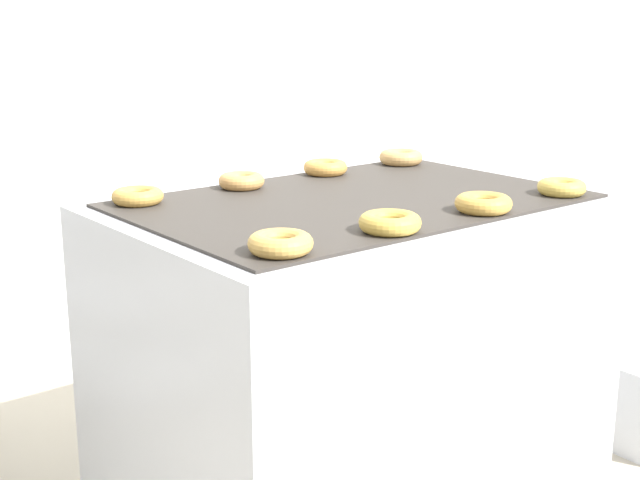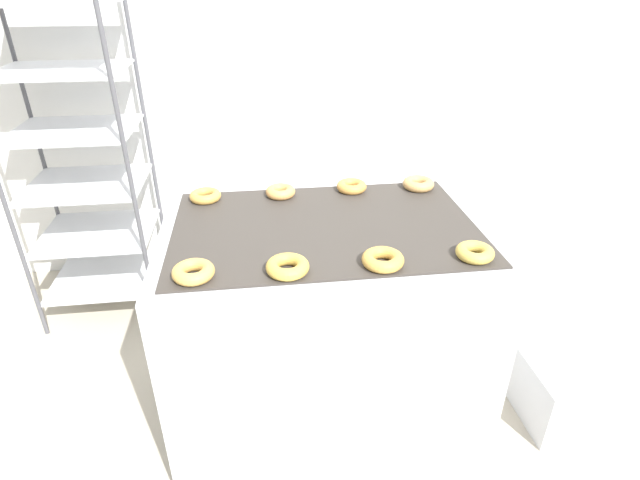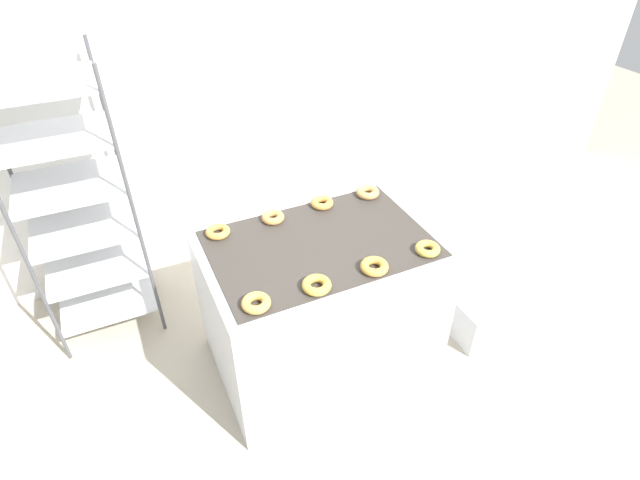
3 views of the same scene
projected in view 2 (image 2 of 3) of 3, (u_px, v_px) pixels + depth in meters
wall_back at (293, 54)px, 3.03m from camera, size 8.00×0.05×2.80m
fryer_machine at (324, 319)px, 2.24m from camera, size 1.32×0.91×0.94m
baking_rack_cart at (80, 158)px, 2.72m from camera, size 0.65×0.59×1.86m
glaze_bin at (567, 392)px, 2.28m from camera, size 0.39×0.35×0.30m
donut_near_left at (193, 272)px, 1.66m from camera, size 0.14×0.14×0.04m
donut_near_midleft at (288, 267)px, 1.69m from camera, size 0.15×0.15×0.04m
donut_near_midright at (383, 260)px, 1.73m from camera, size 0.15×0.15×0.04m
donut_near_right at (475, 252)px, 1.78m from camera, size 0.14×0.14×0.04m
donut_far_left at (205, 196)px, 2.22m from camera, size 0.14×0.14×0.04m
donut_far_midleft at (281, 192)px, 2.26m from camera, size 0.13×0.13×0.04m
donut_far_midright at (352, 186)px, 2.32m from camera, size 0.14×0.14×0.04m
donut_far_right at (418, 184)px, 2.34m from camera, size 0.15×0.15×0.05m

